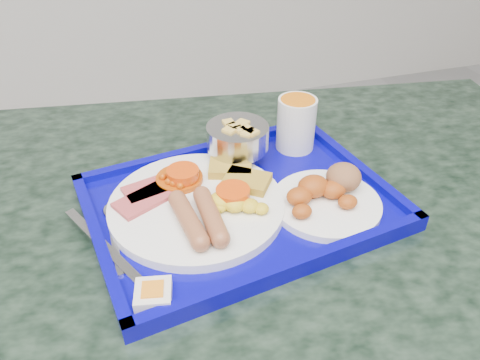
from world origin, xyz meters
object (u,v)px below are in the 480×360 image
object	(u,v)px
table	(239,301)
main_plate	(200,201)
tray	(240,204)
fruit_bowl	(238,138)
juice_cup	(296,122)
bread_plate	(327,195)

from	to	relation	value
table	main_plate	bearing A→B (deg)	165.26
table	main_plate	world-z (taller)	main_plate
tray	fruit_bowl	size ratio (longest dim) A/B	4.72
tray	juice_cup	bearing A→B (deg)	40.56
tray	fruit_bowl	bearing A→B (deg)	74.48
bread_plate	juice_cup	size ratio (longest dim) A/B	1.74
fruit_bowl	juice_cup	distance (m)	0.11
table	juice_cup	xyz separation A→B (m)	(0.15, 0.14, 0.27)
tray	fruit_bowl	xyz separation A→B (m)	(0.03, 0.11, 0.05)
tray	main_plate	world-z (taller)	main_plate
fruit_bowl	main_plate	bearing A→B (deg)	-131.15
fruit_bowl	table	bearing A→B (deg)	-106.55
main_plate	bread_plate	world-z (taller)	bread_plate
tray	bread_plate	bearing A→B (deg)	-20.64
table	tray	bearing A→B (deg)	66.07
table	main_plate	size ratio (longest dim) A/B	5.21
bread_plate	fruit_bowl	size ratio (longest dim) A/B	1.58
tray	juice_cup	world-z (taller)	juice_cup
main_plate	tray	bearing A→B (deg)	-0.73
table	bread_plate	world-z (taller)	bread_plate
main_plate	fruit_bowl	world-z (taller)	fruit_bowl
main_plate	bread_plate	bearing A→B (deg)	-14.31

